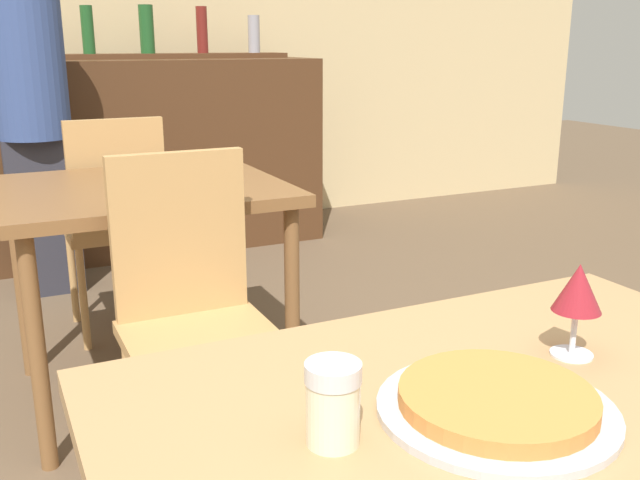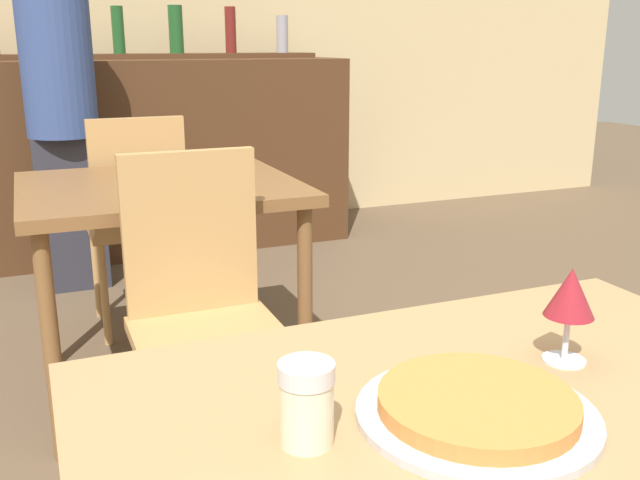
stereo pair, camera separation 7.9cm
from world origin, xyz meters
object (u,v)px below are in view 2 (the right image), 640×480
(chair_far_side_front, at_px, (201,299))
(person_standing, at_px, (62,115))
(chair_far_side_back, at_px, (138,211))
(wine_glass, at_px, (570,295))
(pizza_tray, at_px, (477,408))
(cheese_shaker, at_px, (306,403))

(chair_far_side_front, bearing_deg, person_standing, 96.94)
(chair_far_side_back, distance_m, person_standing, 0.85)
(person_standing, bearing_deg, wine_glass, -78.34)
(pizza_tray, bearing_deg, chair_far_side_back, 93.33)
(pizza_tray, xyz_separation_m, wine_glass, (0.24, 0.10, 0.10))
(person_standing, height_order, wine_glass, person_standing)
(cheese_shaker, bearing_deg, chair_far_side_back, 87.23)
(person_standing, relative_size, wine_glass, 10.29)
(chair_far_side_front, relative_size, chair_far_side_back, 1.00)
(chair_far_side_back, relative_size, pizza_tray, 2.81)
(pizza_tray, bearing_deg, person_standing, 96.86)
(chair_far_side_front, xyz_separation_m, pizza_tray, (0.13, -1.12, 0.21))
(wine_glass, bearing_deg, person_standing, 101.66)
(cheese_shaker, relative_size, person_standing, 0.07)
(chair_far_side_front, bearing_deg, wine_glass, -70.02)
(chair_far_side_back, xyz_separation_m, wine_glass, (0.37, -2.16, 0.30))
(pizza_tray, distance_m, wine_glass, 0.28)
(chair_far_side_front, xyz_separation_m, cheese_shaker, (-0.11, -1.08, 0.25))
(chair_far_side_back, distance_m, wine_glass, 2.22)
(person_standing, distance_m, wine_glass, 2.97)
(chair_far_side_back, bearing_deg, cheese_shaker, 87.23)
(cheese_shaker, bearing_deg, chair_far_side_front, 84.32)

